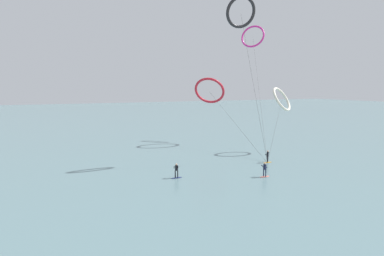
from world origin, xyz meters
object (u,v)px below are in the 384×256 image
Objects in this scene: kite_crimson at (210,91)px; kite_ivory at (282,99)px; surfer_navy at (176,172)px; surfer_amber at (268,157)px; surfer_coral at (265,171)px; kite_charcoal at (241,12)px; kite_magenta at (253,36)px.

kite_ivory is (6.95, -11.38, -1.24)m from kite_crimson.
surfer_navy is 1.00× the size of surfer_amber.
surfer_amber is at bearing 131.26° from kite_crimson.
kite_charcoal is at bearing 144.45° from surfer_coral.
surfer_amber is 0.08× the size of kite_magenta.
kite_crimson is at bearing -112.56° from kite_magenta.
surfer_coral is 21.64m from kite_charcoal.
kite_ivory is at bearing 39.48° from surfer_navy.
surfer_navy is at bearing -86.71° from kite_magenta.
surfer_amber is (14.25, 1.90, 0.00)m from surfer_navy.
surfer_navy is 14.38m from surfer_amber.
surfer_navy is 38.83m from kite_magenta.
kite_ivory reaches higher than surfer_navy.
surfer_navy and surfer_coral have the same top height.
surfer_amber is at bearing 27.27° from surfer_navy.
surfer_navy and surfer_amber have the same top height.
kite_crimson is (14.14, 18.99, 8.87)m from surfer_navy.
surfer_amber is at bearing 117.72° from surfer_coral.
kite_magenta is at bearing 21.62° from surfer_amber.
kite_magenta is (11.11, 20.11, 19.49)m from surfer_amber.
surfer_coral is 0.08× the size of kite_magenta.
kite_magenta is at bearing 44.87° from kite_ivory.
surfer_navy is 23.69m from kite_ivory.
kite_charcoal reaches higher than surfer_navy.
kite_ivory is at bearing 112.13° from surfer_coral.
kite_charcoal is (-2.59, -13.91, 10.74)m from kite_crimson.
kite_crimson reaches higher than surfer_navy.
surfer_coral is 0.08× the size of kite_crimson.
kite_magenta is at bearing 126.05° from surfer_coral.
kite_crimson is 13.40m from kite_ivory.
kite_ivory is at bearing -54.15° from kite_magenta.
kite_magenta is (11.22, 3.03, 10.61)m from kite_crimson.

